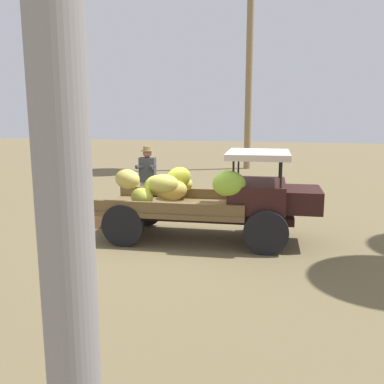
{
  "coord_description": "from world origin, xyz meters",
  "views": [
    {
      "loc": [
        2.17,
        -8.66,
        2.64
      ],
      "look_at": [
        0.29,
        -0.13,
        1.0
      ],
      "focal_mm": 39.88,
      "sensor_mm": 36.0,
      "label": 1
    }
  ],
  "objects_px": {
    "farmer": "(148,177)",
    "truck": "(216,197)",
    "wooden_crate": "(96,218)",
    "loose_banana_bunch": "(219,210)"
  },
  "relations": [
    {
      "from": "wooden_crate",
      "to": "truck",
      "type": "bearing_deg",
      "value": -8.77
    },
    {
      "from": "farmer",
      "to": "loose_banana_bunch",
      "type": "relative_size",
      "value": 3.68
    },
    {
      "from": "truck",
      "to": "farmer",
      "type": "height_order",
      "value": "truck"
    },
    {
      "from": "farmer",
      "to": "wooden_crate",
      "type": "height_order",
      "value": "farmer"
    },
    {
      "from": "wooden_crate",
      "to": "farmer",
      "type": "bearing_deg",
      "value": 55.24
    },
    {
      "from": "farmer",
      "to": "truck",
      "type": "bearing_deg",
      "value": 46.75
    },
    {
      "from": "truck",
      "to": "farmer",
      "type": "distance_m",
      "value": 2.65
    },
    {
      "from": "truck",
      "to": "wooden_crate",
      "type": "xyz_separation_m",
      "value": [
        -2.9,
        0.45,
        -0.71
      ]
    },
    {
      "from": "truck",
      "to": "wooden_crate",
      "type": "distance_m",
      "value": 3.02
    },
    {
      "from": "farmer",
      "to": "wooden_crate",
      "type": "relative_size",
      "value": 3.63
    }
  ]
}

